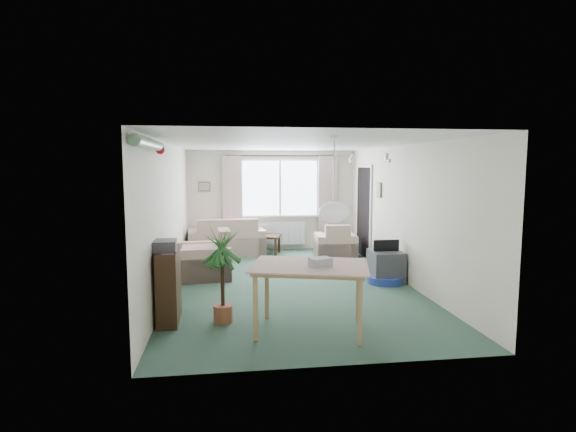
{
  "coord_description": "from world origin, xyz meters",
  "views": [
    {
      "loc": [
        -1.06,
        -7.53,
        2.04
      ],
      "look_at": [
        0.0,
        0.3,
        1.15
      ],
      "focal_mm": 28.0,
      "sensor_mm": 36.0,
      "label": 1
    }
  ],
  "objects": [
    {
      "name": "ground",
      "position": [
        0.0,
        0.0,
        0.0
      ],
      "size": [
        6.5,
        6.5,
        0.0
      ],
      "primitive_type": "plane",
      "color": "#2D4C3C"
    },
    {
      "name": "window",
      "position": [
        0.2,
        3.23,
        1.5
      ],
      "size": [
        1.8,
        0.03,
        1.3
      ],
      "primitive_type": "cube",
      "color": "white"
    },
    {
      "name": "curtain_rod",
      "position": [
        0.2,
        3.15,
        2.27
      ],
      "size": [
        2.6,
        0.03,
        0.03
      ],
      "primitive_type": "cube",
      "color": "black"
    },
    {
      "name": "curtain_left",
      "position": [
        -0.95,
        3.13,
        1.27
      ],
      "size": [
        0.45,
        0.08,
        2.0
      ],
      "primitive_type": "cube",
      "color": "beige"
    },
    {
      "name": "curtain_right",
      "position": [
        1.35,
        3.13,
        1.27
      ],
      "size": [
        0.45,
        0.08,
        2.0
      ],
      "primitive_type": "cube",
      "color": "beige"
    },
    {
      "name": "radiator",
      "position": [
        0.2,
        3.19,
        0.4
      ],
      "size": [
        1.2,
        0.1,
        0.55
      ],
      "primitive_type": "cube",
      "color": "white"
    },
    {
      "name": "doorway",
      "position": [
        1.99,
        2.2,
        1.0
      ],
      "size": [
        0.03,
        0.95,
        2.0
      ],
      "primitive_type": "cube",
      "color": "black"
    },
    {
      "name": "pendant_lamp",
      "position": [
        0.2,
        -2.3,
        1.48
      ],
      "size": [
        0.36,
        0.36,
        0.36
      ],
      "primitive_type": "sphere",
      "color": "white"
    },
    {
      "name": "tinsel_garland",
      "position": [
        -1.92,
        -2.3,
        2.28
      ],
      "size": [
        1.6,
        1.6,
        0.12
      ],
      "primitive_type": "cylinder",
      "color": "#196626"
    },
    {
      "name": "bauble_cluster_a",
      "position": [
        1.3,
        0.9,
        2.22
      ],
      "size": [
        0.2,
        0.2,
        0.2
      ],
      "primitive_type": "sphere",
      "color": "silver"
    },
    {
      "name": "bauble_cluster_b",
      "position": [
        1.6,
        -0.3,
        2.22
      ],
      "size": [
        0.2,
        0.2,
        0.2
      ],
      "primitive_type": "sphere",
      "color": "silver"
    },
    {
      "name": "wall_picture_back",
      "position": [
        -1.6,
        3.23,
        1.55
      ],
      "size": [
        0.28,
        0.03,
        0.22
      ],
      "primitive_type": "cube",
      "color": "brown"
    },
    {
      "name": "wall_picture_right",
      "position": [
        1.98,
        1.2,
        1.55
      ],
      "size": [
        0.03,
        0.24,
        0.3
      ],
      "primitive_type": "cube",
      "color": "brown"
    },
    {
      "name": "sofa",
      "position": [
        -1.1,
        2.75,
        0.43
      ],
      "size": [
        1.78,
        1.04,
        0.86
      ],
      "primitive_type": "cube",
      "rotation": [
        0.0,
        0.0,
        3.22
      ],
      "color": "beige",
      "rests_on": "ground"
    },
    {
      "name": "armchair_corner",
      "position": [
        1.29,
        2.05,
        0.39
      ],
      "size": [
        0.93,
        0.89,
        0.77
      ],
      "primitive_type": "cube",
      "rotation": [
        0.0,
        0.0,
        3.06
      ],
      "color": "beige",
      "rests_on": "ground"
    },
    {
      "name": "armchair_left",
      "position": [
        -1.5,
        0.68,
        0.44
      ],
      "size": [
        0.99,
        1.04,
        0.88
      ],
      "primitive_type": "cube",
      "rotation": [
        0.0,
        0.0,
        -1.5
      ],
      "color": "beige",
      "rests_on": "ground"
    },
    {
      "name": "coffee_table",
      "position": [
        -0.35,
        2.75,
        0.22
      ],
      "size": [
        1.09,
        0.81,
        0.44
      ],
      "primitive_type": "cube",
      "rotation": [
        0.0,
        0.0,
        -0.3
      ],
      "color": "black",
      "rests_on": "ground"
    },
    {
      "name": "photo_frame",
      "position": [
        -0.38,
        2.7,
        0.52
      ],
      "size": [
        0.12,
        0.06,
        0.16
      ],
      "primitive_type": "cube",
      "rotation": [
        0.0,
        0.0,
        -0.31
      ],
      "color": "#503329",
      "rests_on": "coffee_table"
    },
    {
      "name": "bookshelf",
      "position": [
        -1.84,
        -1.63,
        0.47
      ],
      "size": [
        0.28,
        0.78,
        0.95
      ],
      "primitive_type": "cube",
      "rotation": [
        0.0,
        0.0,
        0.03
      ],
      "color": "black",
      "rests_on": "ground"
    },
    {
      "name": "hifi_box",
      "position": [
        -1.86,
        -1.69,
        1.02
      ],
      "size": [
        0.3,
        0.36,
        0.14
      ],
      "primitive_type": "cube",
      "rotation": [
        0.0,
        0.0,
        0.05
      ],
      "color": "#3D3D42",
      "rests_on": "bookshelf"
    },
    {
      "name": "houseplant",
      "position": [
        -1.14,
        -1.79,
        0.61
      ],
      "size": [
        0.56,
        0.56,
        1.23
      ],
      "primitive_type": "cylinder",
      "rotation": [
        0.0,
        0.0,
        -0.07
      ],
      "color": "#1A4C1A",
      "rests_on": "ground"
    },
    {
      "name": "dining_table",
      "position": [
        -0.07,
        -2.24,
        0.41
      ],
      "size": [
        1.48,
        1.18,
        0.81
      ],
      "primitive_type": "cube",
      "rotation": [
        0.0,
        0.0,
        -0.26
      ],
      "color": "#A37058",
      "rests_on": "ground"
    },
    {
      "name": "gift_box",
      "position": [
        0.04,
        -2.32,
        0.87
      ],
      "size": [
        0.29,
        0.24,
        0.12
      ],
      "primitive_type": "cube",
      "rotation": [
        0.0,
        0.0,
        0.28
      ],
      "color": "#B1B3BC",
      "rests_on": "dining_table"
    },
    {
      "name": "tv_cube",
      "position": [
        1.7,
        -0.05,
        0.27
      ],
      "size": [
        0.55,
        0.6,
        0.54
      ],
      "primitive_type": "cube",
      "rotation": [
        0.0,
        0.0,
        -0.02
      ],
      "color": "#3B3B40",
      "rests_on": "ground"
    },
    {
      "name": "pet_bed",
      "position": [
        1.65,
        -0.16,
        0.06
      ],
      "size": [
        0.78,
        0.78,
        0.12
      ],
      "primitive_type": "cylinder",
      "rotation": [
        0.0,
        0.0,
        0.32
      ],
      "color": "navy",
      "rests_on": "ground"
    }
  ]
}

